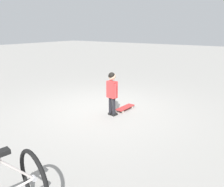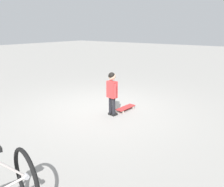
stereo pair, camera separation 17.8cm
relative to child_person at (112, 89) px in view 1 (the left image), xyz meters
The scene contains 3 objects.
ground_plane 0.84m from the child_person, 158.39° to the left, with size 50.00×50.00×0.00m, color gray.
child_person is the anchor object (origin of this frame).
skateboard 0.79m from the child_person, 82.66° to the left, with size 0.24×0.62×0.07m.
Camera 1 is at (3.38, -4.41, 2.03)m, focal length 36.07 mm.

